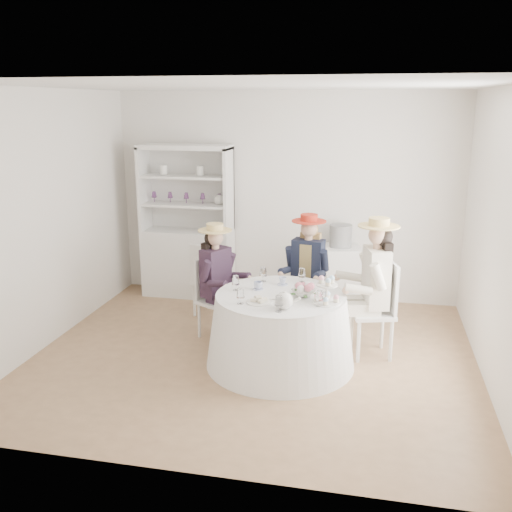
# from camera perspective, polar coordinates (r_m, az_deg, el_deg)

# --- Properties ---
(ground) EXTENTS (4.50, 4.50, 0.00)m
(ground) POSITION_cam_1_polar(r_m,az_deg,el_deg) (6.02, -0.20, -9.93)
(ground) COLOR #8E6947
(ground) RESTS_ON ground
(ceiling) EXTENTS (4.50, 4.50, 0.00)m
(ceiling) POSITION_cam_1_polar(r_m,az_deg,el_deg) (5.46, -0.23, 16.68)
(ceiling) COLOR white
(ceiling) RESTS_ON wall_back
(wall_back) EXTENTS (4.50, 0.00, 4.50)m
(wall_back) POSITION_cam_1_polar(r_m,az_deg,el_deg) (7.52, 3.01, 5.90)
(wall_back) COLOR white
(wall_back) RESTS_ON ground
(wall_front) EXTENTS (4.50, 0.00, 4.50)m
(wall_front) POSITION_cam_1_polar(r_m,az_deg,el_deg) (3.73, -6.70, -3.77)
(wall_front) COLOR white
(wall_front) RESTS_ON ground
(wall_left) EXTENTS (0.00, 4.50, 4.50)m
(wall_left) POSITION_cam_1_polar(r_m,az_deg,el_deg) (6.44, -20.23, 3.43)
(wall_left) COLOR white
(wall_left) RESTS_ON ground
(wall_right) EXTENTS (0.00, 4.50, 4.50)m
(wall_right) POSITION_cam_1_polar(r_m,az_deg,el_deg) (5.58, 23.01, 1.47)
(wall_right) COLOR white
(wall_right) RESTS_ON ground
(tea_table) EXTENTS (1.48, 1.48, 0.74)m
(tea_table) POSITION_cam_1_polar(r_m,az_deg,el_deg) (5.71, 2.46, -7.40)
(tea_table) COLOR white
(tea_table) RESTS_ON ground
(hutch) EXTENTS (1.28, 0.66, 2.03)m
(hutch) POSITION_cam_1_polar(r_m,az_deg,el_deg) (7.73, -6.78, 1.30)
(hutch) COLOR silver
(hutch) RESTS_ON ground
(side_table) EXTENTS (0.61, 0.61, 0.78)m
(side_table) POSITION_cam_1_polar(r_m,az_deg,el_deg) (7.42, 8.31, -1.98)
(side_table) COLOR silver
(side_table) RESTS_ON ground
(hatbox) EXTENTS (0.35, 0.35, 0.28)m
(hatbox) POSITION_cam_1_polar(r_m,az_deg,el_deg) (7.28, 8.47, 2.02)
(hatbox) COLOR black
(hatbox) RESTS_ON side_table
(guest_left) EXTENTS (0.55, 0.50, 1.29)m
(guest_left) POSITION_cam_1_polar(r_m,az_deg,el_deg) (6.25, -3.90, -1.85)
(guest_left) COLOR silver
(guest_left) RESTS_ON ground
(guest_mid) EXTENTS (0.51, 0.54, 1.36)m
(guest_mid) POSITION_cam_1_polar(r_m,az_deg,el_deg) (6.46, 5.16, -0.99)
(guest_mid) COLOR silver
(guest_mid) RESTS_ON ground
(guest_right) EXTENTS (0.59, 0.55, 1.46)m
(guest_right) POSITION_cam_1_polar(r_m,az_deg,el_deg) (5.87, 11.66, -2.34)
(guest_right) COLOR silver
(guest_right) RESTS_ON ground
(spare_chair) EXTENTS (0.47, 0.47, 0.92)m
(spare_chair) POSITION_cam_1_polar(r_m,az_deg,el_deg) (6.94, -4.83, -2.19)
(spare_chair) COLOR silver
(spare_chair) RESTS_ON ground
(teacup_a) EXTENTS (0.12, 0.12, 0.07)m
(teacup_a) POSITION_cam_1_polar(r_m,az_deg,el_deg) (5.72, 0.22, -3.02)
(teacup_a) COLOR white
(teacup_a) RESTS_ON tea_table
(teacup_b) EXTENTS (0.10, 0.10, 0.07)m
(teacup_b) POSITION_cam_1_polar(r_m,az_deg,el_deg) (5.86, 2.68, -2.56)
(teacup_b) COLOR white
(teacup_b) RESTS_ON tea_table
(teacup_c) EXTENTS (0.10, 0.10, 0.07)m
(teacup_c) POSITION_cam_1_polar(r_m,az_deg,el_deg) (5.64, 5.36, -3.36)
(teacup_c) COLOR white
(teacup_c) RESTS_ON tea_table
(flower_bowl) EXTENTS (0.26, 0.26, 0.06)m
(flower_bowl) POSITION_cam_1_polar(r_m,az_deg,el_deg) (5.54, 4.84, -3.76)
(flower_bowl) COLOR white
(flower_bowl) RESTS_ON tea_table
(flower_arrangement) EXTENTS (0.19, 0.20, 0.07)m
(flower_arrangement) POSITION_cam_1_polar(r_m,az_deg,el_deg) (5.48, 4.75, -3.23)
(flower_arrangement) COLOR #D56A7F
(flower_arrangement) RESTS_ON tea_table
(table_teapot) EXTENTS (0.23, 0.17, 0.18)m
(table_teapot) POSITION_cam_1_polar(r_m,az_deg,el_deg) (5.19, 2.86, -4.50)
(table_teapot) COLOR white
(table_teapot) RESTS_ON tea_table
(sandwich_plate) EXTENTS (0.24, 0.24, 0.05)m
(sandwich_plate) POSITION_cam_1_polar(r_m,az_deg,el_deg) (5.36, 0.30, -4.53)
(sandwich_plate) COLOR white
(sandwich_plate) RESTS_ON tea_table
(cupcake_stand) EXTENTS (0.27, 0.27, 0.25)m
(cupcake_stand) POSITION_cam_1_polar(r_m,az_deg,el_deg) (5.36, 7.08, -3.75)
(cupcake_stand) COLOR white
(cupcake_stand) RESTS_ON tea_table
(stemware_set) EXTENTS (0.98, 0.98, 0.15)m
(stemware_set) POSITION_cam_1_polar(r_m,az_deg,el_deg) (5.55, 2.51, -3.16)
(stemware_set) COLOR white
(stemware_set) RESTS_ON tea_table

